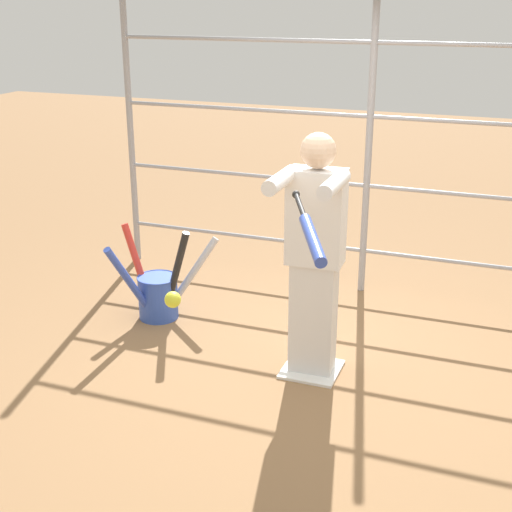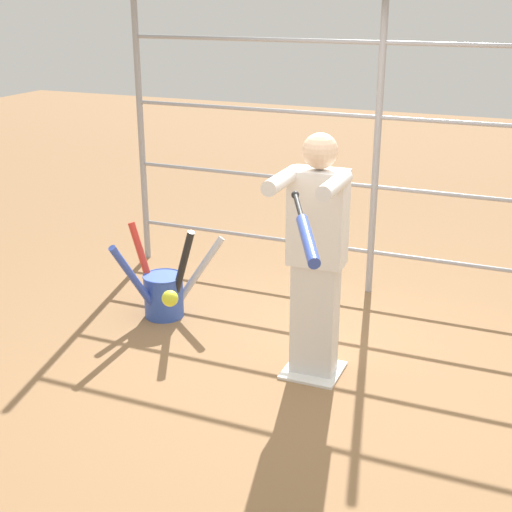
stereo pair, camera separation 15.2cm
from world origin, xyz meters
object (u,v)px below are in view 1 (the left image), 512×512
at_px(baseball_bat_swinging, 310,233).
at_px(bat_bucket, 158,292).
at_px(softball_in_flight, 173,300).
at_px(batter, 314,250).

relative_size(baseball_bat_swinging, bat_bucket, 0.94).
bearing_deg(bat_bucket, softball_in_flight, 121.79).
xyz_separation_m(batter, baseball_bat_swinging, (-0.22, 0.90, 0.43)).
height_order(batter, baseball_bat_swinging, batter).
bearing_deg(batter, baseball_bat_swinging, 104.08).
distance_m(batter, baseball_bat_swinging, 1.02).
distance_m(batter, bat_bucket, 1.67).
bearing_deg(bat_bucket, baseball_bat_swinging, 141.71).
bearing_deg(bat_bucket, batter, 163.56).
relative_size(baseball_bat_swinging, softball_in_flight, 8.12).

